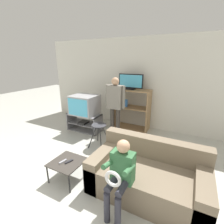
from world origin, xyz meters
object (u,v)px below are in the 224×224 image
person_seated_child (120,173)px  television_main (85,105)px  television_flat (131,82)px  person_standing_adult (115,102)px  snack_table (67,163)px  media_shelf (131,109)px  folding_stool (99,129)px  tv_stand (84,122)px  couch (148,176)px  remote_control_white (63,161)px  remote_control_black (69,162)px

person_seated_child → television_main: bearing=135.3°
television_flat → person_standing_adult: bearing=-100.4°
snack_table → media_shelf: bearing=86.6°
media_shelf → folding_stool: 1.41m
tv_stand → couch: bearing=-32.7°
tv_stand → person_seated_child: person_seated_child is taller
tv_stand → snack_table: tv_stand is taller
folding_stool → remote_control_white: (0.06, -1.26, -0.09)m
television_main → person_standing_adult: bearing=1.0°
couch → person_standing_adult: person_standing_adult is taller
tv_stand → television_flat: 1.76m
media_shelf → couch: (1.13, -2.23, -0.33)m
remote_control_black → remote_control_white: same height
remote_control_white → person_standing_adult: person_standing_adult is taller
remote_control_white → tv_stand: bearing=126.6°
snack_table → remote_control_black: remote_control_black is taller
television_main → couch: size_ratio=0.42×
television_flat → remote_control_black: size_ratio=4.91×
television_flat → remote_control_white: bearing=-93.7°
snack_table → tv_stand: bearing=118.6°
remote_control_black → couch: bearing=33.9°
remote_control_black → snack_table: bearing=-159.1°
tv_stand → person_seated_child: bearing=-44.1°
remote_control_black → person_seated_child: 1.05m
person_standing_adult → snack_table: bearing=-89.5°
person_standing_adult → person_seated_child: 2.30m
television_flat → remote_control_white: (-0.17, -2.61, -1.03)m
person_standing_adult → tv_stand: bearing=-177.8°
remote_control_black → couch: couch is taller
media_shelf → person_seated_child: bearing=-72.0°
tv_stand → folding_stool: bearing=-34.5°
television_main → person_standing_adult: size_ratio=0.45×
tv_stand → television_flat: bearing=34.2°
remote_control_black → television_flat: bearing=106.1°
tv_stand → media_shelf: bearing=34.0°
remote_control_black → couch: (1.24, 0.36, -0.08)m
television_main → couch: (2.25, -1.48, -0.49)m
tv_stand → couch: (2.27, -1.46, 0.03)m
television_main → television_flat: bearing=33.9°
television_main → snack_table: 2.13m
television_flat → remote_control_white: 2.81m
television_main → folding_stool: bearing=-36.1°
television_main → remote_control_black: size_ratio=4.92×
folding_stool → couch: 1.65m
television_main → snack_table: size_ratio=1.38×
television_flat → snack_table: size_ratio=1.38×
folding_stool → remote_control_black: folding_stool is taller
remote_control_black → person_seated_child: person_seated_child is taller
media_shelf → couch: media_shelf is taller
media_shelf → television_flat: size_ratio=1.68×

